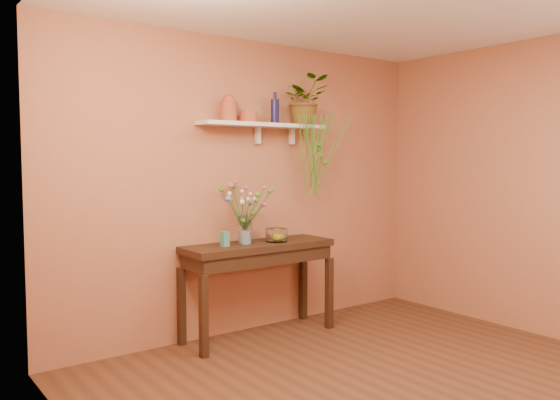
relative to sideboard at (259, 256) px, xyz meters
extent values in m
plane|color=#58331D|center=(0.09, -1.75, -0.73)|extent=(4.00, 4.00, 0.00)
cube|color=#A76944|center=(0.09, 0.25, 0.62)|extent=(4.00, 0.04, 2.70)
cube|color=#A76944|center=(-1.91, -1.75, 0.62)|extent=(0.04, 4.00, 2.70)
cube|color=#311B0F|center=(0.00, 0.00, 0.09)|extent=(1.41, 0.45, 0.06)
cube|color=#311B0F|center=(0.00, 0.00, 0.00)|extent=(1.35, 0.42, 0.12)
cube|color=#311B0F|center=(-0.68, -0.20, -0.39)|extent=(0.06, 0.06, 0.68)
cube|color=#311B0F|center=(0.68, -0.20, -0.39)|extent=(0.06, 0.06, 0.68)
cube|color=#311B0F|center=(-0.68, 0.20, -0.39)|extent=(0.06, 0.06, 0.68)
cube|color=#311B0F|center=(0.68, 0.20, -0.39)|extent=(0.06, 0.06, 0.68)
cube|color=white|center=(0.14, 0.12, 1.19)|extent=(1.30, 0.24, 0.04)
cube|color=white|center=(0.14, 0.21, 1.10)|extent=(0.04, 0.05, 0.15)
cube|color=white|center=(0.54, 0.21, 1.10)|extent=(0.04, 0.05, 0.15)
cylinder|color=#B65529|center=(-0.24, 0.11, 1.29)|extent=(0.16, 0.16, 0.17)
sphere|color=#B65529|center=(-0.24, 0.11, 1.39)|extent=(0.11, 0.11, 0.11)
cylinder|color=#B65529|center=(-0.04, 0.10, 1.26)|extent=(0.20, 0.20, 0.10)
cylinder|color=#171443|center=(0.26, 0.11, 1.32)|extent=(0.09, 0.09, 0.22)
cylinder|color=#171443|center=(0.26, 0.11, 1.46)|extent=(0.04, 0.04, 0.07)
imported|color=#437422|center=(0.63, 0.13, 1.44)|extent=(0.52, 0.48, 0.48)
cylinder|color=#437422|center=(0.70, -0.06, 0.98)|extent=(0.10, 0.26, 0.61)
cylinder|color=#358D21|center=(0.61, -0.08, 1.00)|extent=(0.09, 0.25, 0.58)
cylinder|color=#358D21|center=(0.63, -0.01, 0.89)|extent=(0.16, 0.05, 0.80)
cylinder|color=#437422|center=(0.50, -0.04, 1.08)|extent=(0.20, 0.13, 0.41)
cylinder|color=#358D21|center=(0.52, 0.02, 0.91)|extent=(0.16, 0.09, 0.75)
cylinder|color=#358D21|center=(0.84, 0.01, 0.91)|extent=(0.38, 0.09, 0.76)
cylinder|color=#437422|center=(0.55, -0.02, 0.93)|extent=(0.19, 0.12, 0.70)
cylinder|color=#358D21|center=(0.81, -0.08, 0.90)|extent=(0.18, 0.33, 0.77)
cylinder|color=#358D21|center=(0.61, -0.05, 0.94)|extent=(0.16, 0.17, 0.69)
cylinder|color=#437422|center=(0.73, -0.02, 0.91)|extent=(0.08, 0.18, 0.76)
cylinder|color=#358D21|center=(0.65, -0.07, 1.06)|extent=(0.02, 0.20, 0.45)
cylinder|color=#358D21|center=(0.54, -0.01, 1.06)|extent=(0.08, 0.09, 0.46)
cylinder|color=#437422|center=(0.62, -0.05, 0.92)|extent=(0.02, 0.25, 0.74)
cylinder|color=#358D21|center=(0.57, -0.02, 0.95)|extent=(0.18, 0.12, 0.68)
cylinder|color=#358D21|center=(0.68, -0.06, 0.97)|extent=(0.07, 0.13, 0.63)
cylinder|color=#437422|center=(0.59, -0.03, 0.97)|extent=(0.03, 0.11, 0.64)
cylinder|color=#358D21|center=(0.61, -0.05, 0.93)|extent=(0.18, 0.13, 0.71)
cylinder|color=#358D21|center=(0.62, -0.02, 1.09)|extent=(0.04, 0.09, 0.40)
cylinder|color=#437422|center=(0.74, -0.05, 1.08)|extent=(0.20, 0.09, 0.41)
sphere|color=#437422|center=(0.68, -0.03, 0.97)|extent=(0.05, 0.05, 0.05)
sphere|color=#437422|center=(0.76, -0.03, 0.85)|extent=(0.05, 0.05, 0.05)
sphere|color=#437422|center=(0.71, -0.03, 0.91)|extent=(0.05, 0.05, 0.05)
sphere|color=#437422|center=(0.67, -0.05, 1.02)|extent=(0.05, 0.05, 0.05)
cylinder|color=white|center=(-0.14, 0.02, 0.25)|extent=(0.12, 0.12, 0.25)
cylinder|color=silver|center=(-0.14, 0.02, 0.18)|extent=(0.11, 0.11, 0.12)
cylinder|color=#386B28|center=(-0.15, -0.04, 0.41)|extent=(0.03, 0.12, 0.33)
sphere|color=silver|center=(-0.16, -0.10, 0.57)|extent=(0.03, 0.03, 0.03)
cylinder|color=#386B28|center=(-0.07, -0.10, 0.43)|extent=(0.13, 0.25, 0.37)
sphere|color=#4C8233|center=(0.00, -0.22, 0.61)|extent=(0.03, 0.03, 0.03)
cylinder|color=#386B28|center=(-0.08, -0.05, 0.44)|extent=(0.12, 0.15, 0.38)
sphere|color=#DB4283|center=(-0.02, -0.13, 0.62)|extent=(0.03, 0.03, 0.03)
cylinder|color=#386B28|center=(-0.07, -0.04, 0.36)|extent=(0.13, 0.12, 0.23)
sphere|color=#DB4283|center=(-0.01, -0.10, 0.48)|extent=(0.05, 0.05, 0.05)
cylinder|color=#386B28|center=(-0.03, -0.03, 0.42)|extent=(0.21, 0.10, 0.34)
sphere|color=#437422|center=(0.07, -0.07, 0.59)|extent=(0.04, 0.04, 0.04)
cylinder|color=#386B28|center=(-0.08, 0.01, 0.38)|extent=(0.12, 0.03, 0.25)
sphere|color=#4C8233|center=(-0.02, 0.00, 0.50)|extent=(0.04, 0.04, 0.04)
cylinder|color=#386B28|center=(-0.11, 0.02, 0.39)|extent=(0.05, 0.02, 0.27)
sphere|color=silver|center=(-0.09, 0.03, 0.52)|extent=(0.05, 0.05, 0.05)
cylinder|color=#386B28|center=(-0.07, 0.03, 0.38)|extent=(0.14, 0.03, 0.26)
sphere|color=silver|center=(-0.01, 0.04, 0.51)|extent=(0.05, 0.05, 0.05)
cylinder|color=#386B28|center=(-0.08, 0.07, 0.36)|extent=(0.12, 0.11, 0.23)
sphere|color=#4F66BC|center=(-0.02, 0.11, 0.47)|extent=(0.04, 0.04, 0.04)
cylinder|color=#386B28|center=(-0.10, 0.07, 0.43)|extent=(0.08, 0.11, 0.37)
sphere|color=#DB4283|center=(-0.06, 0.12, 0.62)|extent=(0.04, 0.04, 0.04)
cylinder|color=#386B28|center=(-0.13, 0.05, 0.42)|extent=(0.02, 0.08, 0.34)
sphere|color=silver|center=(-0.12, 0.09, 0.59)|extent=(0.03, 0.03, 0.03)
cylinder|color=#386B28|center=(-0.13, 0.13, 0.44)|extent=(0.02, 0.23, 0.38)
sphere|color=#4C8233|center=(-0.12, 0.24, 0.63)|extent=(0.05, 0.05, 0.05)
cylinder|color=#386B28|center=(-0.14, 0.08, 0.46)|extent=(0.02, 0.13, 0.43)
sphere|color=#DB4283|center=(-0.15, 0.14, 0.67)|extent=(0.04, 0.04, 0.04)
cylinder|color=#386B28|center=(-0.17, 0.09, 0.45)|extent=(0.06, 0.14, 0.39)
sphere|color=#DB4283|center=(-0.20, 0.15, 0.64)|extent=(0.05, 0.05, 0.05)
cylinder|color=#386B28|center=(-0.21, 0.08, 0.43)|extent=(0.16, 0.14, 0.36)
sphere|color=#437422|center=(-0.29, 0.15, 0.61)|extent=(0.05, 0.05, 0.05)
cylinder|color=#386B28|center=(-0.20, 0.05, 0.42)|extent=(0.13, 0.07, 0.33)
sphere|color=#4C8233|center=(-0.26, 0.08, 0.58)|extent=(0.04, 0.04, 0.04)
cylinder|color=#386B28|center=(-0.22, 0.02, 0.39)|extent=(0.17, 0.01, 0.28)
sphere|color=silver|center=(-0.30, 0.02, 0.53)|extent=(0.04, 0.04, 0.04)
cylinder|color=#386B28|center=(-0.22, 0.02, 0.41)|extent=(0.16, 0.01, 0.33)
sphere|color=silver|center=(-0.29, 0.02, 0.58)|extent=(0.04, 0.04, 0.04)
cylinder|color=#386B28|center=(-0.24, 0.00, 0.39)|extent=(0.21, 0.05, 0.29)
sphere|color=#4F66BC|center=(-0.34, -0.02, 0.54)|extent=(0.04, 0.04, 0.04)
cylinder|color=#386B28|center=(-0.17, -0.01, 0.39)|extent=(0.08, 0.07, 0.28)
sphere|color=#DB4283|center=(-0.21, -0.04, 0.53)|extent=(0.04, 0.04, 0.04)
cylinder|color=#386B28|center=(-0.19, -0.04, 0.38)|extent=(0.10, 0.13, 0.26)
sphere|color=silver|center=(-0.24, -0.10, 0.51)|extent=(0.04, 0.04, 0.04)
cylinder|color=#386B28|center=(-0.15, -0.10, 0.41)|extent=(0.02, 0.23, 0.33)
sphere|color=#4C8233|center=(-0.16, -0.21, 0.57)|extent=(0.05, 0.05, 0.05)
sphere|color=#437422|center=(-0.15, 0.13, 0.39)|extent=(0.04, 0.04, 0.04)
sphere|color=#437422|center=(-0.09, -0.03, 0.40)|extent=(0.04, 0.04, 0.04)
sphere|color=#437422|center=(-0.08, 0.03, 0.34)|extent=(0.04, 0.04, 0.04)
sphere|color=#437422|center=(-0.18, -0.03, 0.34)|extent=(0.04, 0.04, 0.04)
sphere|color=#437422|center=(-0.19, 0.04, 0.38)|extent=(0.04, 0.04, 0.04)
sphere|color=#437422|center=(-0.12, 0.12, 0.34)|extent=(0.04, 0.04, 0.04)
cylinder|color=white|center=(0.17, -0.04, 0.18)|extent=(0.20, 0.20, 0.12)
cylinder|color=white|center=(0.17, -0.04, 0.13)|extent=(0.20, 0.20, 0.01)
sphere|color=yellow|center=(0.19, -0.03, 0.17)|extent=(0.08, 0.08, 0.08)
cube|color=teal|center=(-0.36, -0.01, 0.19)|extent=(0.07, 0.06, 0.13)
camera|label=1|loc=(-2.85, -4.17, 0.87)|focal=36.30mm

